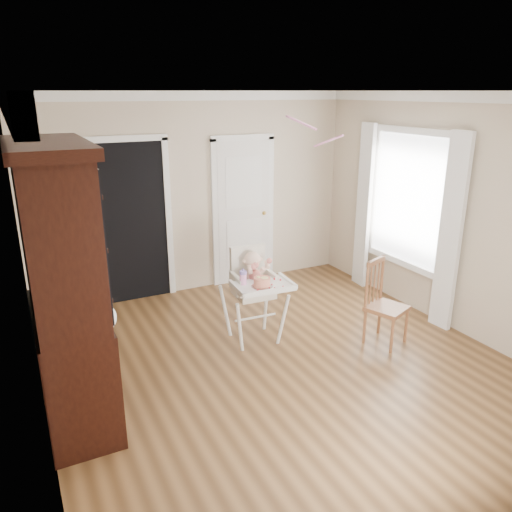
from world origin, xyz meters
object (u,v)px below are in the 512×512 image
high_chair (254,284)px  china_cabinet (65,289)px  sippy_cup (243,277)px  dining_chair (385,305)px  cake (262,282)px

high_chair → china_cabinet: 2.11m
high_chair → china_cabinet: china_cabinet is taller
china_cabinet → sippy_cup: bearing=12.8°
high_chair → sippy_cup: 0.29m
sippy_cup → dining_chair: size_ratio=0.20×
high_chair → cake: (-0.05, -0.29, 0.14)m
sippy_cup → high_chair: bearing=35.7°
cake → dining_chair: 1.43m
sippy_cup → cake: bearing=-45.7°
china_cabinet → dining_chair: bearing=-2.6°
cake → sippy_cup: bearing=134.3°
high_chair → china_cabinet: (-1.97, -0.54, 0.50)m
cake → china_cabinet: china_cabinet is taller
high_chair → cake: 0.32m
sippy_cup → dining_chair: dining_chair is taller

